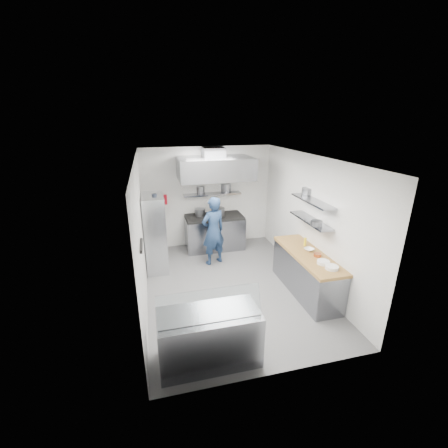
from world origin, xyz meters
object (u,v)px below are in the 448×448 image
object	(u,v)px
gas_range	(215,233)
display_case	(209,337)
wire_rack	(155,233)
chef	(213,231)

from	to	relation	value
gas_range	display_case	world-z (taller)	gas_range
gas_range	display_case	distance (m)	4.22
wire_rack	gas_range	bearing A→B (deg)	27.53
chef	wire_rack	size ratio (longest dim) A/B	0.94
chef	wire_rack	world-z (taller)	wire_rack
gas_range	chef	world-z (taller)	chef
gas_range	wire_rack	xyz separation A→B (m)	(-1.63, -0.85, 0.48)
wire_rack	chef	bearing A→B (deg)	-2.51
wire_rack	display_case	world-z (taller)	wire_rack
chef	gas_range	bearing A→B (deg)	-124.20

